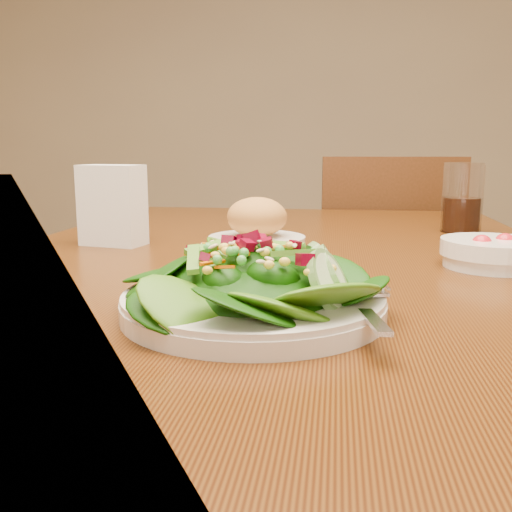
% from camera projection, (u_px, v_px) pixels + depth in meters
% --- Properties ---
extents(dining_table, '(0.90, 1.40, 0.75)m').
position_uv_depth(dining_table, '(275.00, 322.00, 0.88)').
color(dining_table, '#502B0C').
rests_on(dining_table, ground_plane).
extents(chair_far, '(0.44, 0.44, 0.89)m').
position_uv_depth(chair_far, '(382.00, 295.00, 1.74)').
color(chair_far, '#482310').
rests_on(chair_far, ground_plane).
extents(salad_plate, '(0.26, 0.26, 0.08)m').
position_uv_depth(salad_plate, '(262.00, 288.00, 0.56)').
color(salad_plate, silver).
rests_on(salad_plate, dining_table).
extents(bread_plate, '(0.16, 0.16, 0.08)m').
position_uv_depth(bread_plate, '(257.00, 226.00, 0.96)').
color(bread_plate, silver).
rests_on(bread_plate, dining_table).
extents(tomato_bowl, '(0.14, 0.14, 0.05)m').
position_uv_depth(tomato_bowl, '(493.00, 253.00, 0.79)').
color(tomato_bowl, silver).
rests_on(tomato_bowl, dining_table).
extents(drinking_glass, '(0.08, 0.08, 0.13)m').
position_uv_depth(drinking_glass, '(462.00, 203.00, 1.11)').
color(drinking_glass, silver).
rests_on(drinking_glass, dining_table).
extents(napkin_holder, '(0.11, 0.08, 0.14)m').
position_uv_depth(napkin_holder, '(112.00, 203.00, 0.96)').
color(napkin_holder, white).
rests_on(napkin_holder, dining_table).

